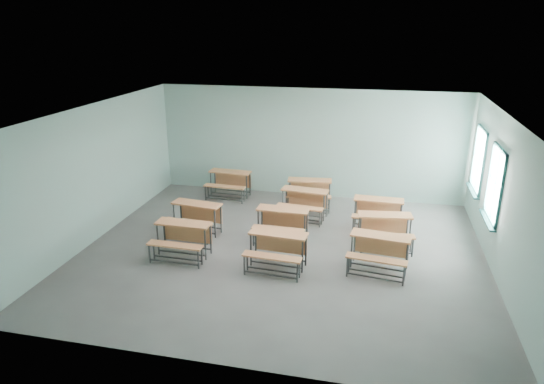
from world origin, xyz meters
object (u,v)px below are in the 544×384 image
at_px(desk_unit_r0c2, 379,248).
at_px(desk_unit_r2c1, 304,200).
at_px(desk_unit_r0c0, 182,235).
at_px(desk_unit_r2c2, 378,210).
at_px(desk_unit_r1c2, 385,226).
at_px(desk_unit_r1c1, 282,220).
at_px(desk_unit_r0c1, 277,246).
at_px(desk_unit_r3c1, 309,189).
at_px(desk_unit_r3c0, 229,180).
at_px(desk_unit_r1c0, 195,214).

distance_m(desk_unit_r0c2, desk_unit_r2c1, 3.23).
relative_size(desk_unit_r0c0, desk_unit_r2c2, 1.00).
xyz_separation_m(desk_unit_r1c2, desk_unit_r2c1, (-2.11, 1.33, 0.00)).
relative_size(desk_unit_r0c2, desk_unit_r1c1, 1.06).
bearing_deg(desk_unit_r0c0, desk_unit_r0c2, 4.94).
bearing_deg(desk_unit_r0c1, desk_unit_r2c1, 91.89).
xyz_separation_m(desk_unit_r0c0, desk_unit_r1c2, (4.38, 1.49, 0.00)).
xyz_separation_m(desk_unit_r1c2, desk_unit_r3c1, (-2.09, 2.21, 0.00)).
bearing_deg(desk_unit_r1c1, desk_unit_r3c1, 84.07).
distance_m(desk_unit_r0c2, desk_unit_r1c1, 2.51).
height_order(desk_unit_r0c0, desk_unit_r2c2, same).
xyz_separation_m(desk_unit_r2c2, desk_unit_r3c0, (-4.37, 1.47, 0.00)).
xyz_separation_m(desk_unit_r0c0, desk_unit_r1c0, (-0.17, 1.22, 0.00)).
relative_size(desk_unit_r2c2, desk_unit_r3c1, 0.95).
distance_m(desk_unit_r1c0, desk_unit_r2c2, 4.56).
bearing_deg(desk_unit_r0c1, desk_unit_r0c0, -178.08).
height_order(desk_unit_r0c1, desk_unit_r3c1, same).
distance_m(desk_unit_r0c1, desk_unit_r2c1, 2.89).
distance_m(desk_unit_r1c2, desk_unit_r3c0, 5.19).
xyz_separation_m(desk_unit_r0c2, desk_unit_r1c0, (-4.44, 0.93, 0.00)).
distance_m(desk_unit_r0c0, desk_unit_r2c1, 3.62).
height_order(desk_unit_r0c0, desk_unit_r2c1, same).
bearing_deg(desk_unit_r3c0, desk_unit_r2c1, -22.49).
relative_size(desk_unit_r1c2, desk_unit_r3c0, 1.05).
relative_size(desk_unit_r1c0, desk_unit_r2c1, 1.01).
bearing_deg(desk_unit_r2c1, desk_unit_r0c0, -122.52).
relative_size(desk_unit_r0c1, desk_unit_r2c1, 0.98).
distance_m(desk_unit_r0c0, desk_unit_r2c2, 4.90).
distance_m(desk_unit_r0c1, desk_unit_r0c2, 2.13).
bearing_deg(desk_unit_r3c0, desk_unit_r0c0, -84.53).
distance_m(desk_unit_r1c1, desk_unit_r2c2, 2.52).
relative_size(desk_unit_r0c2, desk_unit_r2c1, 1.01).
xyz_separation_m(desk_unit_r2c2, desk_unit_r3c1, (-1.91, 1.18, 0.00)).
distance_m(desk_unit_r0c1, desk_unit_r3c0, 4.68).
bearing_deg(desk_unit_r2c2, desk_unit_r2c1, 172.55).
xyz_separation_m(desk_unit_r1c2, desk_unit_r3c0, (-4.55, 2.50, 0.00)).
xyz_separation_m(desk_unit_r0c0, desk_unit_r2c2, (4.21, 2.51, 0.00)).
relative_size(desk_unit_r2c1, desk_unit_r3c0, 1.03).
xyz_separation_m(desk_unit_r1c0, desk_unit_r3c1, (2.46, 2.48, 0.00)).
bearing_deg(desk_unit_r3c1, desk_unit_r3c0, 167.06).
relative_size(desk_unit_r1c1, desk_unit_r1c2, 0.94).
height_order(desk_unit_r1c0, desk_unit_r1c1, same).
relative_size(desk_unit_r2c2, desk_unit_r3c0, 0.98).
bearing_deg(desk_unit_r0c2, desk_unit_r2c2, 98.93).
xyz_separation_m(desk_unit_r1c1, desk_unit_r2c2, (2.22, 1.20, 0.00)).
relative_size(desk_unit_r1c0, desk_unit_r2c2, 1.06).
bearing_deg(desk_unit_r2c1, desk_unit_r1c2, -25.87).
bearing_deg(desk_unit_r1c0, desk_unit_r1c1, 10.35).
relative_size(desk_unit_r0c0, desk_unit_r1c2, 0.94).
xyz_separation_m(desk_unit_r0c2, desk_unit_r1c1, (-2.29, 1.04, 0.00)).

